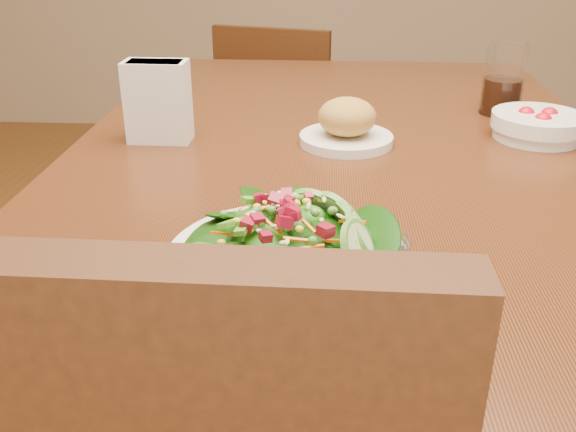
# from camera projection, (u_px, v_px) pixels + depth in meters

# --- Properties ---
(dining_table) EXTENTS (0.90, 1.40, 0.75)m
(dining_table) POSITION_uv_depth(u_px,v_px,m) (342.00, 208.00, 1.08)
(dining_table) COLOR #552B13
(dining_table) RESTS_ON ground_plane
(chair_far) EXTENTS (0.45, 0.45, 0.80)m
(chair_far) POSITION_uv_depth(u_px,v_px,m) (283.00, 142.00, 2.08)
(chair_far) COLOR #401F0C
(chair_far) RESTS_ON ground_plane
(salad_plate) EXTENTS (0.26, 0.26, 0.08)m
(salad_plate) POSITION_uv_depth(u_px,v_px,m) (295.00, 248.00, 0.68)
(salad_plate) COLOR white
(salad_plate) RESTS_ON dining_table
(bread_plate) EXTENTS (0.16, 0.16, 0.08)m
(bread_plate) POSITION_uv_depth(u_px,v_px,m) (347.00, 125.00, 1.06)
(bread_plate) COLOR white
(bread_plate) RESTS_ON dining_table
(tomato_bowl) EXTENTS (0.16, 0.16, 0.05)m
(tomato_bowl) POSITION_uv_depth(u_px,v_px,m) (538.00, 125.00, 1.09)
(tomato_bowl) COLOR white
(tomato_bowl) RESTS_ON dining_table
(drinking_glass) EXTENTS (0.08, 0.08, 0.13)m
(drinking_glass) POSITION_uv_depth(u_px,v_px,m) (503.00, 84.00, 1.21)
(drinking_glass) COLOR silver
(drinking_glass) RESTS_ON dining_table
(napkin_holder) EXTENTS (0.10, 0.06, 0.13)m
(napkin_holder) POSITION_uv_depth(u_px,v_px,m) (158.00, 100.00, 1.06)
(napkin_holder) COLOR white
(napkin_holder) RESTS_ON dining_table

